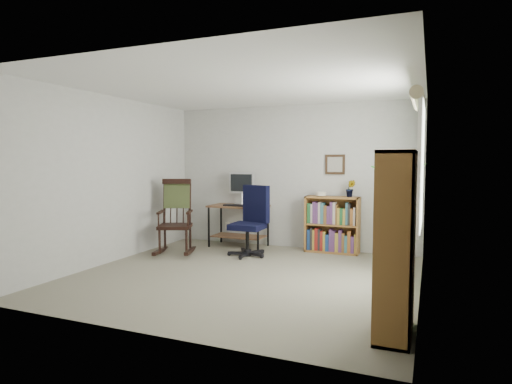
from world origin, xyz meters
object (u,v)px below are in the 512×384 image
at_px(low_bookshelf, 332,225).
at_px(desk, 239,226).
at_px(rocking_chair, 175,216).
at_px(office_chair, 247,220).
at_px(tall_bookshelf, 396,244).

bearing_deg(low_bookshelf, desk, -175.69).
bearing_deg(rocking_chair, low_bookshelf, 0.42).
relative_size(office_chair, rocking_chair, 0.92).
height_order(office_chair, tall_bookshelf, tall_bookshelf).
height_order(desk, tall_bookshelf, tall_bookshelf).
relative_size(desk, rocking_chair, 0.82).
bearing_deg(office_chair, desk, 140.55).
xyz_separation_m(office_chair, tall_bookshelf, (2.34, -2.29, 0.22)).
distance_m(desk, office_chair, 0.79).
relative_size(rocking_chair, low_bookshelf, 1.33).
bearing_deg(desk, low_bookshelf, 4.31).
relative_size(office_chair, low_bookshelf, 1.22).
bearing_deg(rocking_chair, desk, 28.47).
distance_m(rocking_chair, tall_bookshelf, 4.03).
relative_size(office_chair, tall_bookshelf, 0.71).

